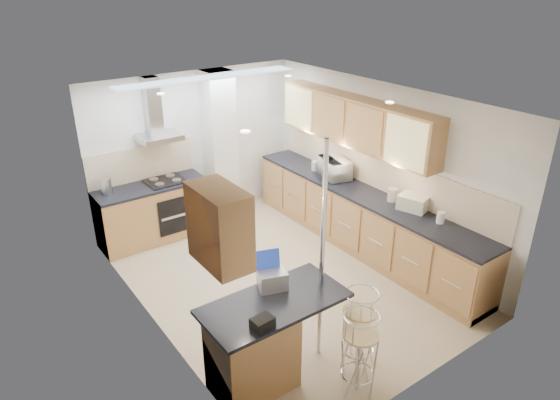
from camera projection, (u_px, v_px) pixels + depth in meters
ground at (281, 278)px, 6.95m from camera, size 4.80×4.80×0.00m
room_shell at (284, 162)px, 6.76m from camera, size 3.64×4.84×2.51m
right_counter at (361, 220)px, 7.55m from camera, size 0.63×4.40×0.92m
back_counter at (153, 212)px, 7.80m from camera, size 1.70×0.63×0.92m
peninsula at (275, 339)px, 5.09m from camera, size 1.47×0.72×0.94m
microwave at (335, 168)px, 7.84m from camera, size 0.51×0.64×0.31m
laptop at (272, 280)px, 5.06m from camera, size 0.34×0.29×0.19m
bag at (263, 323)px, 4.51m from camera, size 0.21×0.16×0.11m
bar_stool_near at (359, 354)px, 4.91m from camera, size 0.47×0.47×0.93m
bar_stool_end at (359, 330)px, 5.22m from camera, size 0.54×0.54×0.94m
jar_a at (329, 168)px, 7.99m from camera, size 0.15×0.15×0.20m
jar_b at (315, 166)px, 8.15m from camera, size 0.11×0.11×0.15m
jar_c at (392, 195)px, 7.05m from camera, size 0.18×0.18×0.19m
jar_d at (441, 218)px, 6.43m from camera, size 0.13×0.13×0.15m
bread_bin at (414, 202)px, 6.80m from camera, size 0.40×0.46×0.20m
kettle at (106, 186)px, 7.27m from camera, size 0.16×0.16×0.24m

